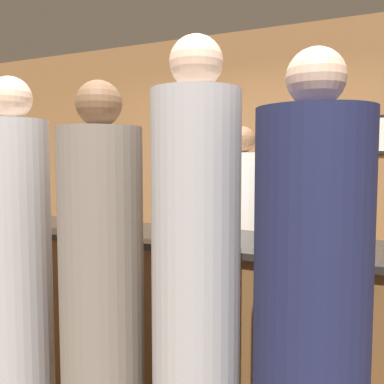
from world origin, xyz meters
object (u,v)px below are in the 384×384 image
(guest_2, at_px, (16,278))
(wine_bottle_0, at_px, (159,212))
(bartender, at_px, (241,256))
(wine_bottle_1, at_px, (339,224))
(wine_bottle_2, at_px, (112,212))
(guest_0, at_px, (310,349))
(guest_4, at_px, (196,307))
(guest_1, at_px, (102,306))

(guest_2, xyz_separation_m, wine_bottle_0, (0.45, 0.72, 0.29))
(bartender, distance_m, wine_bottle_0, 0.84)
(wine_bottle_1, xyz_separation_m, wine_bottle_2, (-1.34, -0.20, 0.01))
(guest_0, relative_size, guest_4, 0.94)
(guest_2, height_order, wine_bottle_1, guest_2)
(wine_bottle_2, bearing_deg, wine_bottle_1, 8.57)
(guest_4, bearing_deg, wine_bottle_2, 142.89)
(wine_bottle_0, height_order, wine_bottle_2, wine_bottle_0)
(guest_1, distance_m, wine_bottle_1, 1.31)
(wine_bottle_0, bearing_deg, guest_4, -51.68)
(wine_bottle_1, bearing_deg, guest_1, -136.15)
(bartender, bearing_deg, wine_bottle_2, 52.17)
(bartender, relative_size, wine_bottle_1, 6.80)
(wine_bottle_2, bearing_deg, guest_1, -57.55)
(guest_2, distance_m, guest_4, 1.07)
(guest_1, height_order, wine_bottle_1, guest_1)
(guest_0, relative_size, guest_1, 1.01)
(wine_bottle_0, bearing_deg, bartender, 64.46)
(wine_bottle_2, bearing_deg, bartender, 52.17)
(guest_0, xyz_separation_m, wine_bottle_0, (-1.08, 0.85, 0.32))
(guest_0, distance_m, wine_bottle_2, 1.59)
(guest_0, height_order, guest_2, guest_2)
(bartender, distance_m, guest_1, 1.46)
(bartender, xyz_separation_m, wine_bottle_2, (-0.60, -0.77, 0.38))
(bartender, bearing_deg, guest_4, 101.62)
(guest_1, relative_size, wine_bottle_0, 6.32)
(guest_1, distance_m, guest_2, 0.61)
(guest_4, xyz_separation_m, wine_bottle_1, (0.44, 0.88, 0.25))
(guest_1, relative_size, guest_4, 0.93)
(guest_0, relative_size, guest_2, 0.97)
(wine_bottle_1, bearing_deg, wine_bottle_2, -171.43)
(guest_4, relative_size, wine_bottle_1, 7.73)
(guest_0, distance_m, wine_bottle_0, 1.41)
(bartender, xyz_separation_m, wine_bottle_1, (0.74, -0.57, 0.37))
(guest_4, bearing_deg, wine_bottle_0, 128.32)
(guest_1, bearing_deg, wine_bottle_2, 122.45)
(wine_bottle_0, xyz_separation_m, wine_bottle_2, (-0.28, -0.10, -0.01))
(bartender, bearing_deg, guest_0, 116.67)
(guest_1, xyz_separation_m, wine_bottle_2, (-0.43, 0.68, 0.33))
(wine_bottle_2, bearing_deg, guest_0, -28.62)
(bartender, distance_m, wine_bottle_2, 1.05)
(guest_4, relative_size, wine_bottle_2, 6.98)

